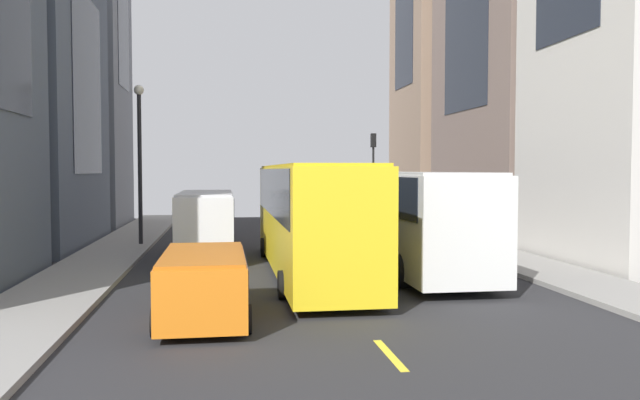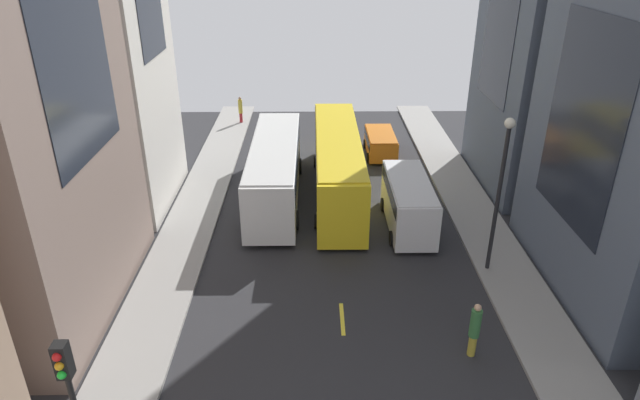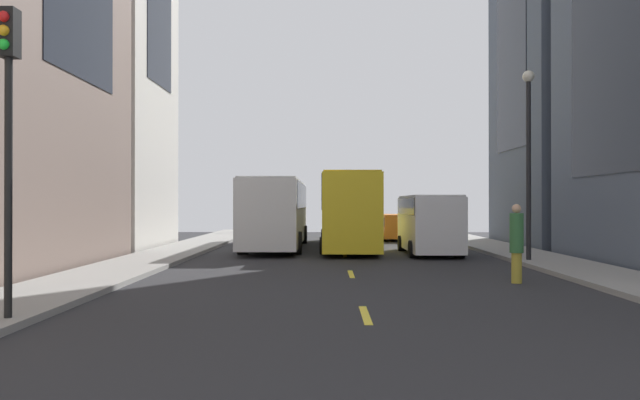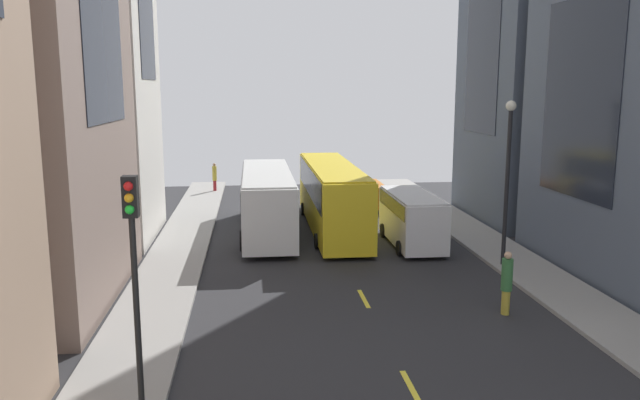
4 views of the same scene
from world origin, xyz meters
name	(u,v)px [view 4 (image 4 of 4)]	position (x,y,z in m)	size (l,w,h in m)	color
ground_plane	(338,250)	(0.00, 0.00, 0.00)	(41.80, 41.80, 0.00)	#28282B
sidewalk_west	(178,253)	(-7.56, 0.00, 0.07)	(2.69, 44.00, 0.15)	gray
sidewalk_east	(490,245)	(7.56, 0.00, 0.07)	(2.69, 44.00, 0.15)	gray
lane_stripe_1	(412,388)	(0.00, -14.00, 0.01)	(0.16, 2.00, 0.01)	yellow
lane_stripe_2	(364,299)	(0.00, -7.00, 0.01)	(0.16, 2.00, 0.01)	yellow
lane_stripe_3	(338,250)	(0.00, 0.00, 0.01)	(0.16, 2.00, 0.01)	yellow
lane_stripe_4	(322,220)	(0.00, 7.00, 0.01)	(0.16, 2.00, 0.01)	yellow
lane_stripe_5	(311,199)	(0.00, 14.00, 0.01)	(0.16, 2.00, 0.01)	yellow
lane_stripe_6	(303,184)	(0.00, 21.00, 0.01)	(0.16, 2.00, 0.01)	yellow
building_east_2	(561,22)	(13.63, 6.29, 11.35)	(9.16, 9.06, 22.71)	#4C5666
city_bus_white	(267,196)	(-3.26, 3.99, 2.01)	(2.81, 11.57, 3.35)	silver
streetcar_yellow	(332,191)	(0.27, 4.51, 2.12)	(2.70, 13.21, 3.59)	yellow
delivery_van_white	(412,215)	(3.73, 0.56, 1.51)	(2.25, 5.92, 2.58)	white
car_orange_0	(368,193)	(3.49, 10.77, 0.92)	(2.04, 4.22, 1.56)	orange
pedestrian_waiting_curb	(215,176)	(-6.82, 17.59, 1.24)	(0.32, 0.32, 2.05)	maroon
pedestrian_crossing_near	(507,281)	(4.56, -9.09, 1.18)	(0.38, 0.38, 2.22)	gold
traffic_light_near_corner	(133,254)	(-6.61, -15.13, 4.10)	(0.32, 0.44, 5.67)	black
streetlamp_near	(508,166)	(6.71, -3.62, 4.45)	(0.44, 0.44, 7.02)	black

